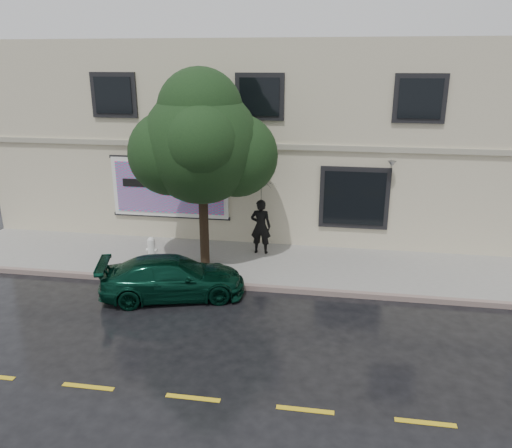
% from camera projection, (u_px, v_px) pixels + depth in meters
% --- Properties ---
extents(ground, '(90.00, 90.00, 0.00)m').
position_uv_depth(ground, '(230.00, 313.00, 13.07)').
color(ground, black).
rests_on(ground, ground).
extents(sidewalk, '(20.00, 3.50, 0.15)m').
position_uv_depth(sidewalk, '(251.00, 264.00, 16.10)').
color(sidewalk, '#999891').
rests_on(sidewalk, ground).
extents(curb, '(20.00, 0.18, 0.16)m').
position_uv_depth(curb, '(241.00, 287.00, 14.46)').
color(curb, gray).
rests_on(curb, ground).
extents(road_marking, '(19.00, 0.12, 0.01)m').
position_uv_depth(road_marking, '(193.00, 398.00, 9.79)').
color(road_marking, gold).
rests_on(road_marking, ground).
extents(building, '(20.00, 8.12, 7.00)m').
position_uv_depth(building, '(275.00, 133.00, 20.42)').
color(building, beige).
rests_on(building, ground).
extents(billboard, '(4.30, 0.16, 2.20)m').
position_uv_depth(billboard, '(170.00, 188.00, 17.53)').
color(billboard, white).
rests_on(billboard, ground).
extents(car, '(4.29, 2.79, 1.15)m').
position_uv_depth(car, '(173.00, 277.00, 13.85)').
color(car, '#072F21').
rests_on(car, ground).
extents(pedestrian, '(0.69, 0.46, 1.86)m').
position_uv_depth(pedestrian, '(261.00, 227.00, 16.52)').
color(pedestrian, black).
rests_on(pedestrian, sidewalk).
extents(umbrella, '(1.38, 1.38, 0.81)m').
position_uv_depth(umbrella, '(261.00, 187.00, 16.10)').
color(umbrella, black).
rests_on(umbrella, pedestrian).
extents(street_tree, '(3.50, 3.50, 5.52)m').
position_uv_depth(street_tree, '(201.00, 146.00, 14.79)').
color(street_tree, black).
rests_on(street_tree, sidewalk).
extents(fire_hydrant, '(0.35, 0.33, 0.85)m').
position_uv_depth(fire_hydrant, '(152.00, 250.00, 15.88)').
color(fire_hydrant, white).
rests_on(fire_hydrant, sidewalk).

